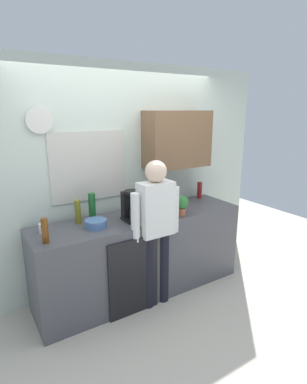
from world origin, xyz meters
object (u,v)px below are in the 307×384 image
(bottle_amber_beer, at_px, (45,231))
(dish_soap, at_px, (175,196))
(bottle_olive_oil, at_px, (78,212))
(cup_white_mug, at_px, (43,228))
(bottle_red_vinegar, at_px, (200,190))
(mixing_bowl, at_px, (96,224))
(person_at_sink, at_px, (156,223))
(bottle_green_wine, at_px, (92,207))
(coffee_maker, at_px, (131,207))
(potted_plant, at_px, (182,204))
(bottle_dark_sauce, at_px, (184,204))

(bottle_amber_beer, distance_m, dish_soap, 1.75)
(bottle_olive_oil, xyz_separation_m, cup_white_mug, (-0.37, -0.08, -0.08))
(cup_white_mug, bearing_deg, bottle_red_vinegar, 3.61)
(bottle_olive_oil, bearing_deg, mixing_bowl, -62.25)
(bottle_amber_beer, xyz_separation_m, person_at_sink, (1.08, -0.14, -0.10))
(bottle_green_wine, bearing_deg, bottle_red_vinegar, 1.52)
(coffee_maker, bearing_deg, person_at_sink, -61.22)
(coffee_maker, relative_size, bottle_red_vinegar, 1.50)
(bottle_amber_beer, xyz_separation_m, dish_soap, (1.71, 0.40, -0.04))
(potted_plant, relative_size, person_at_sink, 0.14)
(cup_white_mug, xyz_separation_m, mixing_bowl, (0.48, -0.13, -0.01))
(bottle_red_vinegar, distance_m, potted_plant, 0.77)
(bottle_amber_beer, distance_m, mixing_bowl, 0.54)
(person_at_sink, bearing_deg, dish_soap, 52.10)
(bottle_olive_oil, relative_size, potted_plant, 1.09)
(bottle_amber_beer, height_order, dish_soap, bottle_amber_beer)
(coffee_maker, xyz_separation_m, bottle_red_vinegar, (1.17, 0.25, -0.04))
(dish_soap, bearing_deg, person_at_sink, -139.65)
(bottle_olive_oil, distance_m, person_at_sink, 0.82)
(coffee_maker, relative_size, bottle_amber_beer, 1.43)
(bottle_amber_beer, xyz_separation_m, potted_plant, (1.47, -0.06, 0.02))
(bottle_amber_beer, distance_m, bottle_red_vinegar, 2.13)
(coffee_maker, distance_m, cup_white_mug, 0.91)
(mixing_bowl, bearing_deg, bottle_red_vinegar, 9.31)
(coffee_maker, bearing_deg, cup_white_mug, 172.27)
(bottle_dark_sauce, relative_size, bottle_red_vinegar, 0.82)
(cup_white_mug, height_order, potted_plant, potted_plant)
(bottle_green_wine, height_order, potted_plant, bottle_green_wine)
(potted_plant, bearing_deg, bottle_amber_beer, 177.54)
(bottle_amber_beer, relative_size, person_at_sink, 0.14)
(coffee_maker, bearing_deg, potted_plant, -18.80)
(bottle_green_wine, xyz_separation_m, bottle_olive_oil, (-0.16, -0.01, -0.02))
(bottle_dark_sauce, bearing_deg, dish_soap, 69.33)
(bottle_green_wine, height_order, bottle_dark_sauce, bottle_green_wine)
(potted_plant, distance_m, person_at_sink, 0.42)
(bottle_dark_sauce, relative_size, person_at_sink, 0.11)
(bottle_olive_oil, height_order, potted_plant, bottle_olive_oil)
(bottle_olive_oil, height_order, mixing_bowl, bottle_olive_oil)
(bottle_dark_sauce, distance_m, potted_plant, 0.14)
(dish_soap, bearing_deg, bottle_olive_oil, -176.67)
(bottle_amber_beer, relative_size, bottle_red_vinegar, 1.05)
(bottle_green_wine, bearing_deg, mixing_bowl, -103.04)
(bottle_olive_oil, height_order, bottle_amber_beer, bottle_olive_oil)
(bottle_dark_sauce, xyz_separation_m, potted_plant, (-0.10, -0.09, 0.04))
(coffee_maker, xyz_separation_m, bottle_green_wine, (-0.36, 0.21, 0.00))
(bottle_olive_oil, bearing_deg, coffee_maker, -21.08)
(bottle_green_wine, distance_m, person_at_sink, 0.70)
(cup_white_mug, height_order, dish_soap, dish_soap)
(bottle_olive_oil, bearing_deg, potted_plant, -19.93)
(bottle_red_vinegar, distance_m, person_at_sink, 1.15)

